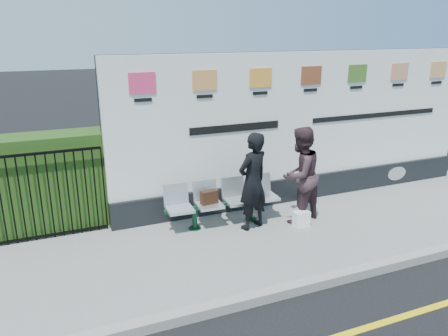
# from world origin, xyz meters

# --- Properties ---
(ground) EXTENTS (80.00, 80.00, 0.00)m
(ground) POSITION_xyz_m (0.00, 0.00, 0.00)
(ground) COLOR black
(pavement) EXTENTS (14.00, 3.00, 0.12)m
(pavement) POSITION_xyz_m (0.00, 2.50, 0.06)
(pavement) COLOR gray
(pavement) RESTS_ON ground
(kerb) EXTENTS (14.00, 0.18, 0.14)m
(kerb) POSITION_xyz_m (0.00, 1.00, 0.07)
(kerb) COLOR gray
(kerb) RESTS_ON ground
(yellow_line) EXTENTS (14.00, 0.10, 0.01)m
(yellow_line) POSITION_xyz_m (0.00, 0.00, 0.00)
(yellow_line) COLOR yellow
(yellow_line) RESTS_ON ground
(billboard) EXTENTS (8.00, 0.30, 3.00)m
(billboard) POSITION_xyz_m (0.50, 3.85, 1.42)
(billboard) COLOR black
(billboard) RESTS_ON pavement
(hedge) EXTENTS (2.35, 0.70, 1.70)m
(hedge) POSITION_xyz_m (-4.58, 4.30, 0.97)
(hedge) COLOR #264815
(hedge) RESTS_ON pavement
(railing) EXTENTS (2.05, 0.06, 1.54)m
(railing) POSITION_xyz_m (-4.58, 3.85, 0.89)
(railing) COLOR black
(railing) RESTS_ON pavement
(bench) EXTENTS (2.10, 0.62, 0.45)m
(bench) POSITION_xyz_m (-1.56, 3.23, 0.34)
(bench) COLOR silver
(bench) RESTS_ON pavement
(woman_left) EXTENTS (0.74, 0.61, 1.75)m
(woman_left) POSITION_xyz_m (-1.14, 2.92, 0.99)
(woman_left) COLOR black
(woman_left) RESTS_ON pavement
(woman_right) EXTENTS (1.05, 0.95, 1.77)m
(woman_right) POSITION_xyz_m (-0.22, 2.87, 1.01)
(woman_right) COLOR #3D272D
(woman_right) RESTS_ON pavement
(handbag_brown) EXTENTS (0.32, 0.16, 0.24)m
(handbag_brown) POSITION_xyz_m (-1.83, 3.24, 0.69)
(handbag_brown) COLOR black
(handbag_brown) RESTS_ON bench
(carrier_bag_white) EXTENTS (0.28, 0.17, 0.28)m
(carrier_bag_white) POSITION_xyz_m (-0.29, 2.62, 0.26)
(carrier_bag_white) COLOR white
(carrier_bag_white) RESTS_ON pavement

